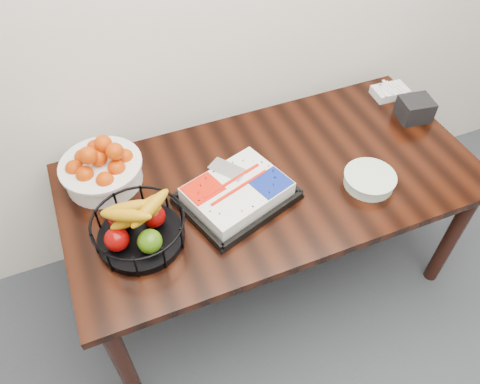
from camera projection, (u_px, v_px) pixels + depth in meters
name	position (u px, v px, depth m)	size (l,w,h in m)	color
table	(272.00, 190.00, 2.09)	(1.80, 0.90, 0.75)	black
cake_tray	(237.00, 193.00, 1.90)	(0.52, 0.46, 0.09)	black
tangerine_bowl	(101.00, 165.00, 1.94)	(0.34, 0.34, 0.22)	white
fruit_basket	(139.00, 228.00, 1.74)	(0.35, 0.35, 0.19)	black
plate_stack	(369.00, 180.00, 1.97)	(0.22, 0.22, 0.05)	white
fork_bag	(390.00, 91.00, 2.39)	(0.18, 0.12, 0.05)	silver
napkin_box	(415.00, 109.00, 2.25)	(0.15, 0.13, 0.11)	black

